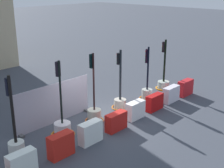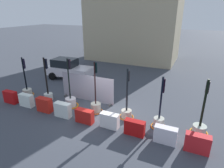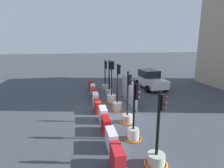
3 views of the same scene
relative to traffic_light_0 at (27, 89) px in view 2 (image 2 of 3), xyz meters
The scene contains 20 objects.
ground_plane 5.90m from the traffic_light_0, ahead, with size 120.00×120.00×0.00m, color #3E424C.
traffic_light_0 is the anchor object (origin of this frame).
traffic_light_1 1.99m from the traffic_light_0, ahead, with size 0.60×0.60×3.06m.
traffic_light_2 4.04m from the traffic_light_0, ahead, with size 1.01×1.01×3.24m.
traffic_light_3 5.91m from the traffic_light_0, ahead, with size 0.87×0.87×3.22m.
traffic_light_4 7.89m from the traffic_light_0, ahead, with size 0.87×0.87×3.03m.
traffic_light_5 9.85m from the traffic_light_0, ahead, with size 0.83×0.83×2.91m.
traffic_light_6 11.88m from the traffic_light_0, ahead, with size 0.92×0.92×2.98m.
construction_barrier_0 1.43m from the traffic_light_0, 90.14° to the right, with size 1.01×0.37×0.86m.
construction_barrier_1 1.92m from the traffic_light_0, 44.11° to the right, with size 1.00×0.39×0.84m.
construction_barrier_2 3.28m from the traffic_light_0, 25.03° to the right, with size 0.99×0.42×0.91m.
construction_barrier_3 4.64m from the traffic_light_0, 17.91° to the right, with size 1.01×0.41×0.89m.
construction_barrier_4 6.11m from the traffic_light_0, 13.58° to the right, with size 1.04×0.40×0.79m.
construction_barrier_5 7.54m from the traffic_light_0, ahead, with size 1.02×0.42×0.83m.
construction_barrier_6 8.97m from the traffic_light_0, ahead, with size 1.04×0.38×0.81m.
construction_barrier_7 10.49m from the traffic_light_0, ahead, with size 1.07×0.40×0.84m.
construction_barrier_8 11.89m from the traffic_light_0, ahead, with size 1.08×0.41×0.87m.
car_white_van 4.52m from the traffic_light_0, 83.55° to the left, with size 4.28×2.39×1.82m.
building_main_facade 15.78m from the traffic_light_0, 76.73° to the left, with size 11.27×6.42×12.65m.
site_fence_panel 4.72m from the traffic_light_0, 13.64° to the left, with size 4.04×0.50×1.86m.
Camera 2 is at (5.38, -9.27, 5.99)m, focal length 30.75 mm.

